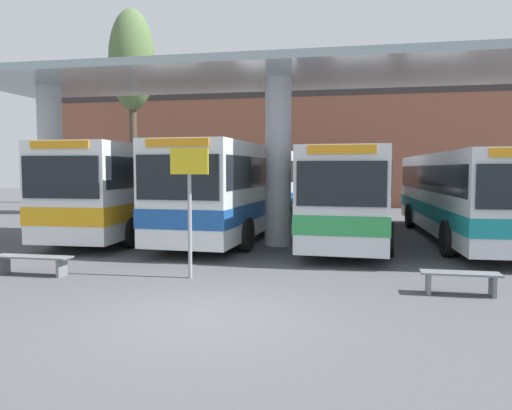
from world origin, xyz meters
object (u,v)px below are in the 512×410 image
Objects in this scene: waiting_bench_mid_platform at (32,261)px; parked_car_street at (303,193)px; transit_bus_center_bay at (239,186)px; poplar_tree_behind_left at (132,63)px; transit_bus_left_bay at (133,186)px; info_sign_platform at (189,186)px; transit_bus_far_right_bay at (461,192)px; transit_bus_right_bay at (354,190)px; waiting_bench_near_pillar at (460,278)px.

waiting_bench_mid_platform is 20.07m from parked_car_street.
poplar_tree_behind_left is (-7.77, 7.39, 6.48)m from transit_bus_center_bay.
transit_bus_left_bay is 2.44× the size of parked_car_street.
poplar_tree_behind_left is at bearing 119.16° from info_sign_platform.
transit_bus_far_right_bay is (12.12, 1.04, -0.14)m from transit_bus_left_bay.
info_sign_platform is at bearing 121.84° from transit_bus_left_bay.
transit_bus_center_bay is 7.69m from info_sign_platform.
transit_bus_right_bay is at bearing 3.12° from transit_bus_far_right_bay.
transit_bus_center_bay is 8.83m from waiting_bench_mid_platform.
waiting_bench_near_pillar is 0.79× the size of waiting_bench_mid_platform.
info_sign_platform is at bearing 175.69° from waiting_bench_near_pillar.
waiting_bench_near_pillar is 6.11m from info_sign_platform.
poplar_tree_behind_left reaches higher than transit_bus_far_right_bay.
parked_car_street is at bearing -115.65° from transit_bus_left_bay.
poplar_tree_behind_left is 2.67× the size of parked_car_street.
transit_bus_right_bay is at bearing -31.65° from poplar_tree_behind_left.
waiting_bench_near_pillar is at bearing 107.74° from transit_bus_right_bay.
transit_bus_center_bay is (4.04, 0.72, 0.01)m from transit_bus_left_bay.
transit_bus_left_bay reaches higher than waiting_bench_near_pillar.
waiting_bench_near_pillar is at bearing -4.31° from info_sign_platform.
waiting_bench_near_pillar is at bearing 142.79° from transit_bus_left_bay.
transit_bus_right_bay is (8.35, 0.67, -0.10)m from transit_bus_left_bay.
transit_bus_far_right_bay is 14.11m from waiting_bench_mid_platform.
transit_bus_right_bay is 11.07m from waiting_bench_mid_platform.
parked_car_street is (0.64, 19.12, -1.08)m from info_sign_platform.
transit_bus_far_right_bay is at bearing 46.95° from info_sign_platform.
waiting_bench_mid_platform is at bearing 180.00° from waiting_bench_near_pillar.
transit_bus_right_bay is at bearing -178.11° from transit_bus_center_bay.
waiting_bench_near_pillar is at bearing 76.60° from transit_bus_far_right_bay.
info_sign_platform is 19.16m from parked_car_street.
transit_bus_center_bay reaches higher than waiting_bench_near_pillar.
transit_bus_left_bay is 4.10m from transit_bus_center_bay.
waiting_bench_mid_platform is (-11.24, -8.41, -1.37)m from transit_bus_far_right_bay.
poplar_tree_behind_left is (-12.08, 7.45, 6.59)m from transit_bus_right_bay.
waiting_bench_mid_platform is at bearing 49.97° from transit_bus_right_bay.
poplar_tree_behind_left reaches higher than waiting_bench_near_pillar.
parked_car_street is at bearing -72.38° from transit_bus_right_bay.
transit_bus_left_bay is 6.72× the size of waiting_bench_near_pillar.
transit_bus_far_right_bay reaches higher than waiting_bench_near_pillar.
transit_bus_far_right_bay is (8.08, 0.32, -0.16)m from transit_bus_center_bay.
transit_bus_right_bay is 11.93m from parked_car_street.
transit_bus_far_right_bay is 4.14× the size of info_sign_platform.
poplar_tree_behind_left reaches higher than waiting_bench_mid_platform.
transit_bus_left_bay is 8.37m from transit_bus_right_bay.
waiting_bench_mid_platform is at bearing 94.69° from transit_bus_left_bay.
transit_bus_right_bay is at bearing 64.18° from info_sign_platform.
transit_bus_far_right_bay is at bearing 79.05° from waiting_bench_near_pillar.
info_sign_platform reaches higher than waiting_bench_near_pillar.
parked_car_street is at bearing 24.20° from poplar_tree_behind_left.
parked_car_street is (5.31, 12.18, -0.81)m from transit_bus_left_bay.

